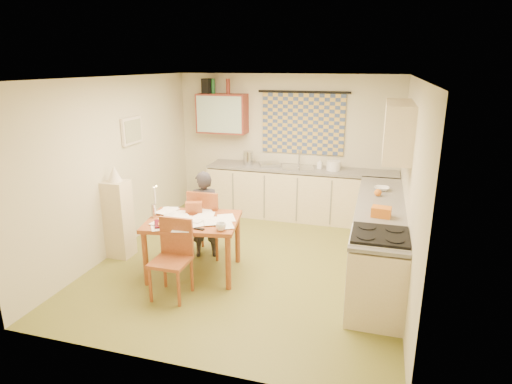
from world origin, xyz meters
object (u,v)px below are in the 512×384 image
(stove, at_px, (377,275))
(chair_far, at_px, (209,234))
(counter_right, at_px, (378,239))
(shelf_stand, at_px, (119,219))
(person, at_px, (204,214))
(dining_table, at_px, (194,246))
(counter_back, at_px, (300,194))

(stove, height_order, chair_far, chair_far)
(counter_right, relative_size, shelf_stand, 2.66)
(stove, xyz_separation_m, chair_far, (-2.34, 0.93, -0.17))
(stove, xyz_separation_m, person, (-2.37, 0.88, 0.15))
(counter_right, bearing_deg, shelf_stand, -171.23)
(counter_right, xyz_separation_m, chair_far, (-2.34, -0.16, -0.14))
(person, bearing_deg, chair_far, -140.94)
(stove, distance_m, shelf_stand, 3.58)
(counter_right, distance_m, dining_table, 2.42)
(counter_back, xyz_separation_m, person, (-1.01, -1.94, 0.18))
(counter_right, xyz_separation_m, stove, (-0.00, -1.09, 0.03))
(chair_far, bearing_deg, person, 59.12)
(counter_right, height_order, shelf_stand, shelf_stand)
(counter_right, relative_size, stove, 3.08)
(counter_right, distance_m, stove, 1.09)
(counter_back, height_order, dining_table, counter_back)
(counter_right, height_order, stove, stove)
(counter_right, bearing_deg, chair_far, -176.18)
(counter_right, distance_m, chair_far, 2.35)
(stove, height_order, person, person)
(person, bearing_deg, counter_back, -137.63)
(counter_back, height_order, chair_far, chair_far)
(counter_back, xyz_separation_m, shelf_stand, (-2.18, -2.27, 0.10))
(dining_table, distance_m, chair_far, 0.59)
(stove, bearing_deg, dining_table, 171.56)
(stove, bearing_deg, chair_far, 158.34)
(counter_back, bearing_deg, dining_table, -110.88)
(stove, bearing_deg, person, 159.74)
(chair_far, xyz_separation_m, shelf_stand, (-1.20, -0.39, 0.25))
(stove, distance_m, dining_table, 2.33)
(counter_right, xyz_separation_m, shelf_stand, (-3.54, -0.55, 0.10))
(stove, bearing_deg, shelf_stand, 171.33)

